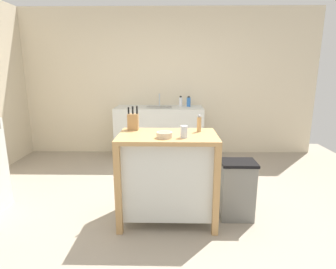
{
  "coord_description": "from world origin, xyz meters",
  "views": [
    {
      "loc": [
        0.09,
        -2.56,
        1.56
      ],
      "look_at": [
        0.03,
        0.3,
        0.87
      ],
      "focal_mm": 29.57,
      "sensor_mm": 36.0,
      "label": 1
    }
  ],
  "objects": [
    {
      "name": "ground_plane",
      "position": [
        0.0,
        0.0,
        0.0
      ],
      "size": [
        6.33,
        6.33,
        0.0
      ],
      "primitive_type": "plane",
      "color": "gray",
      "rests_on": "ground"
    },
    {
      "name": "wall_back",
      "position": [
        0.0,
        2.58,
        1.3
      ],
      "size": [
        5.33,
        0.1,
        2.6
      ],
      "primitive_type": "cube",
      "color": "beige",
      "rests_on": "ground"
    },
    {
      "name": "kitchen_island",
      "position": [
        0.03,
        0.1,
        0.52
      ],
      "size": [
        0.98,
        0.6,
        0.92
      ],
      "color": "tan",
      "rests_on": "ground"
    },
    {
      "name": "knife_block",
      "position": [
        -0.33,
        0.3,
        1.02
      ],
      "size": [
        0.11,
        0.09,
        0.25
      ],
      "color": "#AD7F4C",
      "rests_on": "kitchen_island"
    },
    {
      "name": "bowl_stoneware_deep",
      "position": [
        0.01,
        -0.04,
        0.95
      ],
      "size": [
        0.15,
        0.15,
        0.05
      ],
      "color": "beige",
      "rests_on": "kitchen_island"
    },
    {
      "name": "drinking_cup",
      "position": [
        0.19,
        -0.04,
        0.98
      ],
      "size": [
        0.07,
        0.07,
        0.11
      ],
      "color": "silver",
      "rests_on": "kitchen_island"
    },
    {
      "name": "pepper_grinder",
      "position": [
        0.35,
        0.22,
        1.01
      ],
      "size": [
        0.04,
        0.04,
        0.18
      ],
      "color": "tan",
      "rests_on": "kitchen_island"
    },
    {
      "name": "trash_bin",
      "position": [
        0.76,
        0.15,
        0.32
      ],
      "size": [
        0.36,
        0.28,
        0.63
      ],
      "color": "slate",
      "rests_on": "ground"
    },
    {
      "name": "sink_counter",
      "position": [
        -0.16,
        2.23,
        0.46
      ],
      "size": [
        1.51,
        0.6,
        0.91
      ],
      "color": "silver",
      "rests_on": "ground"
    },
    {
      "name": "sink_faucet",
      "position": [
        -0.16,
        2.37,
        1.02
      ],
      "size": [
        0.02,
        0.02,
        0.22
      ],
      "color": "#B7BCC1",
      "rests_on": "sink_counter"
    },
    {
      "name": "bottle_hand_soap",
      "position": [
        0.36,
        2.29,
        0.99
      ],
      "size": [
        0.07,
        0.07,
        0.18
      ],
      "color": "blue",
      "rests_on": "sink_counter"
    },
    {
      "name": "bottle_dish_soap",
      "position": [
        0.22,
        2.31,
        0.99
      ],
      "size": [
        0.06,
        0.06,
        0.18
      ],
      "color": "white",
      "rests_on": "sink_counter"
    }
  ]
}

